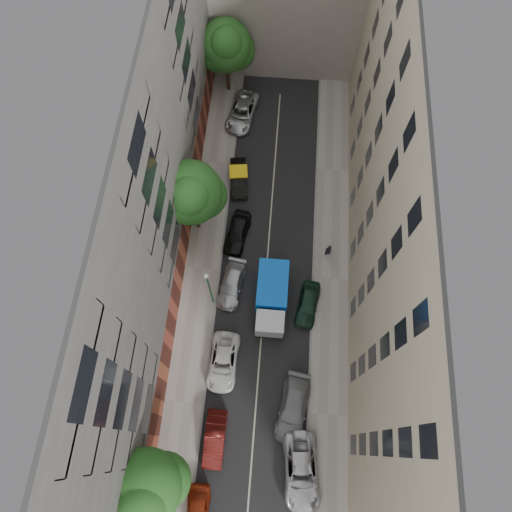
# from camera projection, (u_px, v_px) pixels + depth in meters

# --- Properties ---
(ground) EXTENTS (120.00, 120.00, 0.00)m
(ground) POSITION_uv_depth(u_px,v_px,m) (266.00, 274.00, 39.07)
(ground) COLOR #4C4C49
(ground) RESTS_ON ground
(road_surface) EXTENTS (8.00, 44.00, 0.02)m
(road_surface) POSITION_uv_depth(u_px,v_px,m) (266.00, 274.00, 39.06)
(road_surface) COLOR black
(road_surface) RESTS_ON ground
(sidewalk_left) EXTENTS (3.00, 44.00, 0.15)m
(sidewalk_left) POSITION_uv_depth(u_px,v_px,m) (202.00, 269.00, 39.18)
(sidewalk_left) COLOR gray
(sidewalk_left) RESTS_ON ground
(sidewalk_right) EXTENTS (3.00, 44.00, 0.15)m
(sidewalk_right) POSITION_uv_depth(u_px,v_px,m) (330.00, 279.00, 38.83)
(sidewalk_right) COLOR gray
(sidewalk_right) RESTS_ON ground
(building_left) EXTENTS (8.00, 44.00, 20.00)m
(building_left) POSITION_uv_depth(u_px,v_px,m) (104.00, 208.00, 30.22)
(building_left) COLOR #4C4947
(building_left) RESTS_ON ground
(building_right) EXTENTS (8.00, 44.00, 20.00)m
(building_right) POSITION_uv_depth(u_px,v_px,m) (438.00, 233.00, 29.52)
(building_right) COLOR #B7AA8E
(building_right) RESTS_ON ground
(tarp_truck) EXTENTS (2.43, 5.96, 2.75)m
(tarp_truck) POSITION_uv_depth(u_px,v_px,m) (272.00, 297.00, 36.67)
(tarp_truck) COLOR black
(tarp_truck) RESTS_ON ground
(car_left_1) EXTENTS (1.48, 4.17, 1.37)m
(car_left_1) POSITION_uv_depth(u_px,v_px,m) (215.00, 439.00, 33.31)
(car_left_1) COLOR #4D120F
(car_left_1) RESTS_ON ground
(car_left_2) EXTENTS (2.35, 4.82, 1.32)m
(car_left_2) POSITION_uv_depth(u_px,v_px,m) (223.00, 362.00, 35.52)
(car_left_2) COLOR silver
(car_left_2) RESTS_ON ground
(car_left_3) EXTENTS (2.46, 4.68, 1.29)m
(car_left_3) POSITION_uv_depth(u_px,v_px,m) (232.00, 285.00, 38.02)
(car_left_3) COLOR #B0B0B5
(car_left_3) RESTS_ON ground
(car_left_4) EXTENTS (2.44, 4.56, 1.48)m
(car_left_4) POSITION_uv_depth(u_px,v_px,m) (237.00, 233.00, 39.80)
(car_left_4) COLOR black
(car_left_4) RESTS_ON ground
(car_left_5) EXTENTS (2.01, 4.38, 1.39)m
(car_left_5) POSITION_uv_depth(u_px,v_px,m) (239.00, 178.00, 42.04)
(car_left_5) COLOR black
(car_left_5) RESTS_ON ground
(car_left_6) EXTENTS (3.28, 5.63, 1.47)m
(car_left_6) POSITION_uv_depth(u_px,v_px,m) (242.00, 112.00, 44.97)
(car_left_6) COLOR #BCBCC1
(car_left_6) RESTS_ON ground
(car_right_0) EXTENTS (3.04, 5.63, 1.50)m
(car_right_0) POSITION_uv_depth(u_px,v_px,m) (301.00, 471.00, 32.43)
(car_right_0) COLOR silver
(car_right_0) RESTS_ON ground
(car_right_1) EXTENTS (2.82, 5.41, 1.50)m
(car_right_1) POSITION_uv_depth(u_px,v_px,m) (293.00, 408.00, 34.09)
(car_right_1) COLOR slate
(car_right_1) RESTS_ON ground
(car_right_2) EXTENTS (2.26, 4.26, 1.38)m
(car_right_2) POSITION_uv_depth(u_px,v_px,m) (308.00, 304.00, 37.31)
(car_right_2) COLOR #152F22
(car_right_2) RESTS_ON ground
(tree_near) EXTENTS (4.93, 4.60, 8.72)m
(tree_near) POSITION_uv_depth(u_px,v_px,m) (146.00, 490.00, 27.18)
(tree_near) COLOR #382619
(tree_near) RESTS_ON sidewalk_left
(tree_mid) EXTENTS (5.42, 5.16, 8.42)m
(tree_mid) POSITION_uv_depth(u_px,v_px,m) (191.00, 195.00, 35.56)
(tree_mid) COLOR #382619
(tree_mid) RESTS_ON sidewalk_left
(tree_far) EXTENTS (5.10, 4.80, 8.00)m
(tree_far) POSITION_uv_depth(u_px,v_px,m) (227.00, 48.00, 41.96)
(tree_far) COLOR #382619
(tree_far) RESTS_ON sidewalk_left
(lamp_post) EXTENTS (0.36, 0.36, 6.31)m
(lamp_post) POSITION_uv_depth(u_px,v_px,m) (209.00, 286.00, 34.37)
(lamp_post) COLOR #1C622D
(lamp_post) RESTS_ON sidewalk_left
(pedestrian) EXTENTS (0.71, 0.58, 1.68)m
(pedestrian) POSITION_uv_depth(u_px,v_px,m) (328.00, 250.00, 38.87)
(pedestrian) COLOR black
(pedestrian) RESTS_ON sidewalk_right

